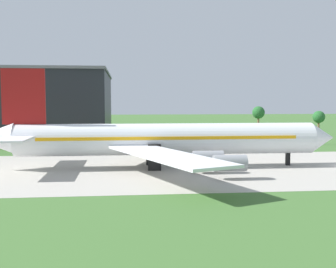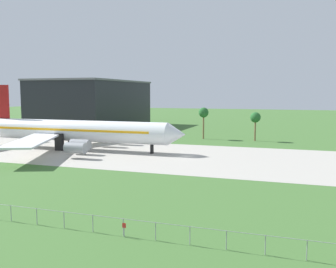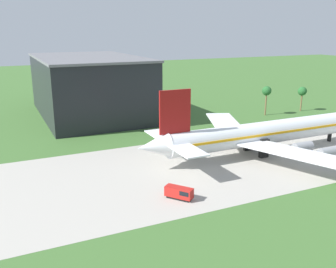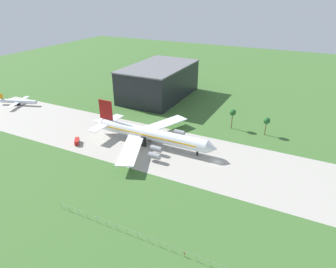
{
  "view_description": "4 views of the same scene",
  "coord_description": "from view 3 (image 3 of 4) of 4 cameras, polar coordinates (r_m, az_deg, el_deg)",
  "views": [
    {
      "loc": [
        -43.27,
        -79.83,
        13.25
      ],
      "look_at": [
        -34.68,
        1.71,
        6.58
      ],
      "focal_mm": 45.0,
      "sensor_mm": 36.0,
      "label": 1
    },
    {
      "loc": [
        26.27,
        -93.07,
        16.53
      ],
      "look_at": [
        -5.59,
        1.71,
        5.58
      ],
      "focal_mm": 40.0,
      "sensor_mm": 36.0,
      "label": 2
    },
    {
      "loc": [
        -99.77,
        -75.51,
        32.58
      ],
      "look_at": [
        -63.78,
        1.71,
        8.65
      ],
      "focal_mm": 40.0,
      "sensor_mm": 36.0,
      "label": 3
    },
    {
      "loc": [
        32.17,
        -113.61,
        70.64
      ],
      "look_at": [
        -27.32,
        5.0,
        6.0
      ],
      "focal_mm": 32.0,
      "sensor_mm": 36.0,
      "label": 4
    }
  ],
  "objects": [
    {
      "name": "jet_airliner",
      "position": [
        103.73,
        14.04,
        0.08
      ],
      "size": [
        70.78,
        62.07,
        19.08
      ],
      "color": "white",
      "rests_on": "ground_plane"
    },
    {
      "name": "baggage_tug",
      "position": [
        75.09,
        1.81,
        -8.93
      ],
      "size": [
        5.01,
        5.7,
        2.41
      ],
      "color": "black",
      "rests_on": "ground_plane"
    },
    {
      "name": "terminal_building",
      "position": [
        149.59,
        -11.99,
        7.18
      ],
      "size": [
        36.72,
        61.2,
        22.62
      ],
      "color": "black",
      "rests_on": "ground_plane"
    }
  ]
}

